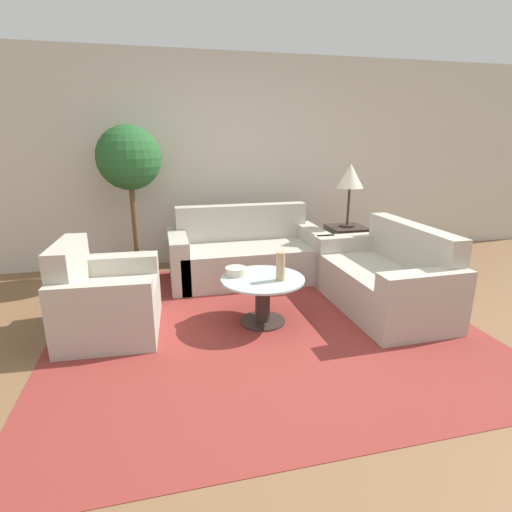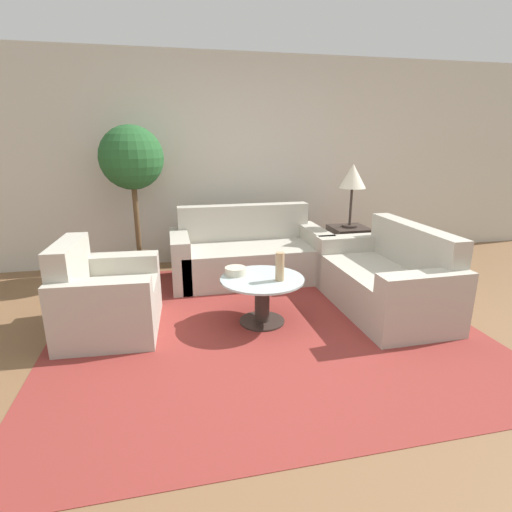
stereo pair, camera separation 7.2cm
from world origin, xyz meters
name	(u,v)px [view 2 (the right image)]	position (x,y,z in m)	size (l,w,h in m)	color
ground_plane	(286,356)	(0.00, 0.00, 0.00)	(14.00, 14.00, 0.00)	brown
wall_back	(229,161)	(0.00, 2.67, 1.30)	(10.00, 0.06, 2.60)	beige
rug	(262,322)	(-0.04, 0.61, 0.00)	(3.58, 3.30, 0.01)	maroon
sofa_main	(248,255)	(0.08, 1.84, 0.27)	(1.77, 0.83, 0.83)	#B2AD9E
armchair	(103,301)	(-1.39, 0.76, 0.27)	(0.82, 0.95, 0.79)	#B2AD9E
loveseat	(388,281)	(1.21, 0.67, 0.27)	(0.81, 1.49, 0.81)	#B2AD9E
coffee_table	(262,294)	(-0.04, 0.61, 0.27)	(0.74, 0.74, 0.42)	#332823
side_table	(348,250)	(1.29, 1.74, 0.29)	(0.43, 0.43, 0.57)	#332823
table_lamp	(353,178)	(1.29, 1.74, 1.15)	(0.31, 0.31, 0.74)	#332823
potted_plant	(132,168)	(-1.17, 2.15, 1.27)	(0.71, 0.71, 1.74)	brown
vase	(280,267)	(0.09, 0.52, 0.55)	(0.08, 0.08, 0.25)	tan
bowl	(235,271)	(-0.26, 0.75, 0.46)	(0.19, 0.19, 0.07)	beige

